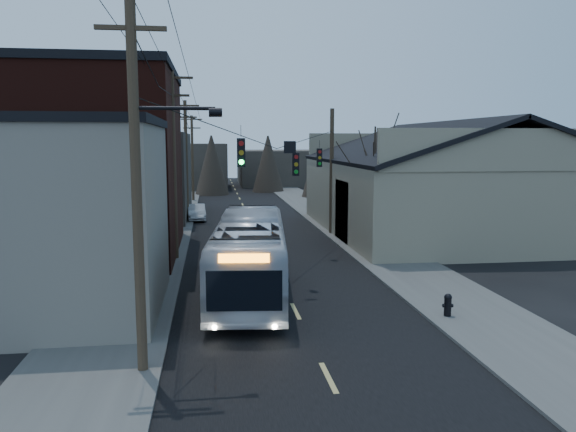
% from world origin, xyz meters
% --- Properties ---
extents(ground, '(160.00, 160.00, 0.00)m').
position_xyz_m(ground, '(0.00, 0.00, 0.00)').
color(ground, black).
rests_on(ground, ground).
extents(road_surface, '(9.00, 110.00, 0.02)m').
position_xyz_m(road_surface, '(0.00, 30.00, 0.01)').
color(road_surface, black).
rests_on(road_surface, ground).
extents(sidewalk_left, '(4.00, 110.00, 0.12)m').
position_xyz_m(sidewalk_left, '(-6.50, 30.00, 0.06)').
color(sidewalk_left, '#474744').
rests_on(sidewalk_left, ground).
extents(sidewalk_right, '(4.00, 110.00, 0.12)m').
position_xyz_m(sidewalk_right, '(6.50, 30.00, 0.06)').
color(sidewalk_right, '#474744').
rests_on(sidewalk_right, ground).
extents(building_clapboard, '(8.00, 8.00, 7.00)m').
position_xyz_m(building_clapboard, '(-9.00, 9.00, 3.50)').
color(building_clapboard, slate).
rests_on(building_clapboard, ground).
extents(building_brick, '(10.00, 12.00, 10.00)m').
position_xyz_m(building_brick, '(-10.00, 20.00, 5.00)').
color(building_brick, black).
rests_on(building_brick, ground).
extents(building_left_far, '(9.00, 14.00, 7.00)m').
position_xyz_m(building_left_far, '(-9.50, 36.00, 3.50)').
color(building_left_far, '#35312B').
rests_on(building_left_far, ground).
extents(warehouse, '(16.16, 20.60, 7.73)m').
position_xyz_m(warehouse, '(13.00, 25.00, 2.70)').
color(warehouse, gray).
rests_on(warehouse, ground).
extents(building_far_left, '(10.00, 12.00, 6.00)m').
position_xyz_m(building_far_left, '(-6.00, 65.00, 3.00)').
color(building_far_left, '#35312B').
rests_on(building_far_left, ground).
extents(building_far_right, '(12.00, 14.00, 5.00)m').
position_xyz_m(building_far_right, '(7.00, 70.00, 2.50)').
color(building_far_right, '#35312B').
rests_on(building_far_right, ground).
extents(bare_tree, '(0.40, 0.40, 7.20)m').
position_xyz_m(bare_tree, '(6.50, 20.00, 3.60)').
color(bare_tree, black).
rests_on(bare_tree, ground).
extents(utility_lines, '(11.24, 45.28, 10.50)m').
position_xyz_m(utility_lines, '(-3.11, 24.14, 4.95)').
color(utility_lines, '#382B1E').
rests_on(utility_lines, ground).
extents(bus, '(3.93, 12.02, 3.29)m').
position_xyz_m(bus, '(-1.50, 10.77, 1.64)').
color(bus, silver).
rests_on(bus, ground).
extents(parked_car, '(1.61, 3.97, 1.28)m').
position_xyz_m(parked_car, '(-4.30, 33.33, 0.64)').
color(parked_car, '#B8BBC0').
rests_on(parked_car, ground).
extents(fire_hydrant, '(0.39, 0.28, 0.82)m').
position_xyz_m(fire_hydrant, '(5.28, 6.40, 0.56)').
color(fire_hydrant, black).
rests_on(fire_hydrant, sidewalk_right).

